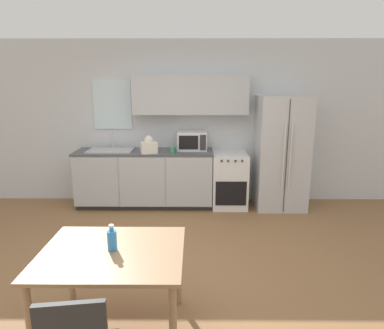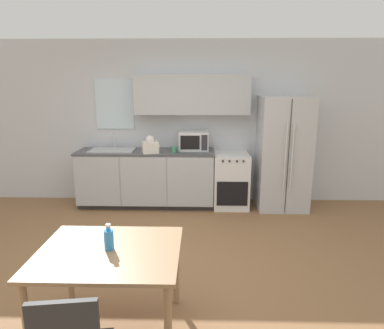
{
  "view_description": "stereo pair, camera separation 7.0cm",
  "coord_description": "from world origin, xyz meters",
  "px_view_note": "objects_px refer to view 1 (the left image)",
  "views": [
    {
      "loc": [
        0.35,
        -3.43,
        2.02
      ],
      "look_at": [
        0.32,
        0.58,
        1.05
      ],
      "focal_mm": 32.0,
      "sensor_mm": 36.0,
      "label": 1
    },
    {
      "loc": [
        0.42,
        -3.43,
        2.02
      ],
      "look_at": [
        0.32,
        0.58,
        1.05
      ],
      "focal_mm": 32.0,
      "sensor_mm": 36.0,
      "label": 2
    }
  ],
  "objects_px": {
    "microwave": "(192,141)",
    "drink_bottle": "(112,240)",
    "refrigerator": "(281,153)",
    "oven_range": "(229,180)",
    "dining_table": "(113,262)",
    "coffee_mug": "(173,150)"
  },
  "relations": [
    {
      "from": "coffee_mug",
      "to": "drink_bottle",
      "type": "xyz_separation_m",
      "value": [
        -0.31,
        -2.85,
        -0.16
      ]
    },
    {
      "from": "oven_range",
      "to": "coffee_mug",
      "type": "distance_m",
      "value": 1.07
    },
    {
      "from": "drink_bottle",
      "to": "microwave",
      "type": "bearing_deg",
      "value": 78.98
    },
    {
      "from": "microwave",
      "to": "drink_bottle",
      "type": "height_order",
      "value": "microwave"
    },
    {
      "from": "oven_range",
      "to": "drink_bottle",
      "type": "relative_size",
      "value": 4.21
    },
    {
      "from": "oven_range",
      "to": "drink_bottle",
      "type": "height_order",
      "value": "drink_bottle"
    },
    {
      "from": "refrigerator",
      "to": "coffee_mug",
      "type": "height_order",
      "value": "refrigerator"
    },
    {
      "from": "dining_table",
      "to": "drink_bottle",
      "type": "distance_m",
      "value": 0.19
    },
    {
      "from": "refrigerator",
      "to": "dining_table",
      "type": "bearing_deg",
      "value": -124.36
    },
    {
      "from": "oven_range",
      "to": "dining_table",
      "type": "height_order",
      "value": "oven_range"
    },
    {
      "from": "oven_range",
      "to": "microwave",
      "type": "height_order",
      "value": "microwave"
    },
    {
      "from": "oven_range",
      "to": "coffee_mug",
      "type": "height_order",
      "value": "coffee_mug"
    },
    {
      "from": "oven_range",
      "to": "refrigerator",
      "type": "distance_m",
      "value": 0.94
    },
    {
      "from": "refrigerator",
      "to": "oven_range",
      "type": "bearing_deg",
      "value": 178.0
    },
    {
      "from": "microwave",
      "to": "dining_table",
      "type": "bearing_deg",
      "value": -100.98
    },
    {
      "from": "oven_range",
      "to": "microwave",
      "type": "distance_m",
      "value": 0.89
    },
    {
      "from": "microwave",
      "to": "dining_table",
      "type": "distance_m",
      "value": 3.21
    },
    {
      "from": "refrigerator",
      "to": "microwave",
      "type": "bearing_deg",
      "value": 174.65
    },
    {
      "from": "dining_table",
      "to": "oven_range",
      "type": "bearing_deg",
      "value": 67.99
    },
    {
      "from": "microwave",
      "to": "drink_bottle",
      "type": "xyz_separation_m",
      "value": [
        -0.6,
        -3.1,
        -0.26
      ]
    },
    {
      "from": "oven_range",
      "to": "microwave",
      "type": "relative_size",
      "value": 1.86
    },
    {
      "from": "oven_range",
      "to": "drink_bottle",
      "type": "xyz_separation_m",
      "value": [
        -1.22,
        -3.0,
        0.38
      ]
    }
  ]
}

